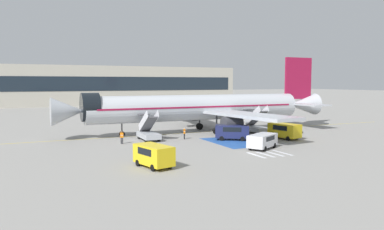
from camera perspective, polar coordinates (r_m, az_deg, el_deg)
The scene contains 21 objects.
ground_plane at distance 61.04m, azimuth 2.39°, elevation -2.59°, with size 600.00×600.00×0.00m, color gray.
apron_leadline_yellow at distance 60.44m, azimuth 0.96°, elevation -2.66°, with size 0.20×79.57×0.01m, color gold.
apron_stand_patch_blue at distance 51.04m, azimuth 6.22°, elevation -4.11°, with size 5.49×9.55×0.01m, color #2856A8.
apron_walkway_bar_0 at distance 42.26m, azimuth 9.76°, elevation -6.06°, with size 0.44×3.60×0.01m, color silver.
apron_walkway_bar_1 at distance 42.94m, azimuth 11.09°, elevation -5.90°, with size 0.44×3.60×0.01m, color silver.
apron_walkway_bar_2 at distance 43.65m, azimuth 12.37°, elevation -5.75°, with size 0.44×3.60×0.01m, color silver.
apron_walkway_bar_3 at distance 44.37m, azimuth 13.61°, elevation -5.60°, with size 0.44×3.60×0.01m, color silver.
airliner at distance 60.32m, azimuth 1.54°, elevation 1.17°, with size 46.24×35.57×12.50m.
boarding_stairs_forward at distance 52.57m, azimuth -6.65°, elevation -2.72°, with size 2.27×5.26×4.30m.
boarding_stairs_aft at distance 60.22m, azimuth 9.74°, elevation -1.75°, with size 2.27×5.26×4.51m.
fuel_tanker at distance 84.26m, azimuth -0.63°, elevation 0.68°, with size 9.17×3.57×3.38m.
service_van_0 at distance 52.62m, azimuth 6.16°, elevation -2.47°, with size 4.88×4.02×2.08m.
service_van_1 at distance 46.15m, azimuth 10.68°, elevation -3.77°, with size 4.91×4.05×1.79m.
service_van_2 at distance 54.91m, azimuth 13.91°, elevation -2.21°, with size 3.08×4.87×2.19m.
service_van_3 at distance 35.85m, azimuth -5.86°, elevation -5.95°, with size 3.03×4.67×2.12m.
baggage_cart at distance 61.15m, azimuth 15.35°, elevation -2.51°, with size 2.85×1.99×0.87m.
ground_crew_0 at distance 53.22m, azimuth -1.18°, elevation -2.70°, with size 0.33×0.47×1.63m.
ground_crew_1 at distance 49.95m, azimuth -10.65°, elevation -3.22°, with size 0.49×0.38×1.72m.
ground_crew_2 at distance 62.16m, azimuth 13.46°, elevation -1.68°, with size 0.47×0.33×1.69m.
ground_crew_3 at distance 56.63m, azimuth 8.60°, elevation -2.18°, with size 0.44×0.48×1.79m.
terminal_building at distance 137.00m, azimuth -15.79°, elevation 4.33°, with size 112.33×12.10×13.78m.
Camera 1 is at (-27.58, -53.85, 8.06)m, focal length 35.00 mm.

